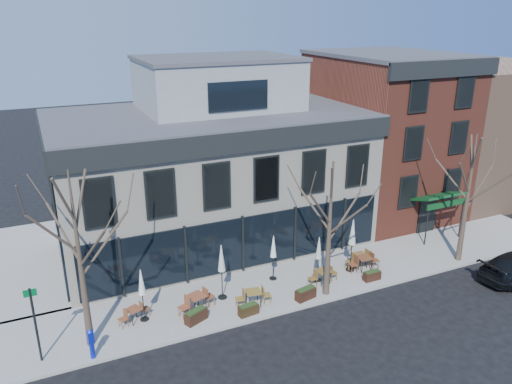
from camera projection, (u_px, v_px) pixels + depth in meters
name	position (u px, v px, depth m)	size (l,w,h in m)	color
ground	(242.00, 274.00, 27.76)	(120.00, 120.00, 0.00)	black
sidewalk_front	(313.00, 278.00, 27.16)	(33.50, 4.70, 0.15)	gray
sidewalk_side	(20.00, 265.00, 28.50)	(4.50, 12.00, 0.15)	gray
corner_building	(211.00, 168.00, 30.52)	(18.39, 10.39, 11.10)	silver
red_brick_building	(384.00, 134.00, 35.16)	(8.20, 11.78, 11.18)	brown
bg_building	(476.00, 127.00, 40.14)	(12.00, 12.00, 10.00)	#8C664C
tree_corner	(80.00, 259.00, 20.28)	(3.93, 3.98, 7.92)	#382B21
tree_mid	(330.00, 228.00, 24.30)	(3.50, 3.55, 7.04)	#382B21
tree_right	(468.00, 197.00, 27.72)	(3.72, 3.77, 7.48)	#382B21
sign_pole	(35.00, 321.00, 19.98)	(0.50, 0.10, 3.40)	black
call_box	(91.00, 343.00, 20.55)	(0.28, 0.28, 1.41)	#0D1EB3
cafe_set_0	(134.00, 314.00, 23.08)	(1.60, 0.94, 0.83)	brown
cafe_set_1	(197.00, 301.00, 23.86)	(2.02, 1.08, 1.04)	brown
cafe_set_2	(253.00, 296.00, 24.36)	(1.84, 0.82, 0.95)	brown
cafe_set_3	(323.00, 275.00, 26.35)	(1.76, 0.75, 0.92)	brown
cafe_set_4	(360.00, 259.00, 28.05)	(1.83, 0.76, 0.96)	brown
cafe_set_5	(364.00, 262.00, 27.68)	(1.88, 0.80, 0.98)	brown
umbrella_0	(142.00, 285.00, 22.72)	(0.42, 0.42, 2.63)	black
umbrella_1	(221.00, 261.00, 24.45)	(0.47, 0.47, 2.93)	black
umbrella_2	(273.00, 249.00, 26.31)	(0.41, 0.41, 2.55)	black
umbrella_3	(319.00, 250.00, 26.14)	(0.41, 0.41, 2.56)	black
umbrella_4	(352.00, 235.00, 27.09)	(0.49, 0.49, 3.07)	black
planter_0	(196.00, 316.00, 23.13)	(1.18, 0.85, 0.62)	black
planter_1	(248.00, 310.00, 23.67)	(1.02, 0.50, 0.55)	black
planter_2	(306.00, 293.00, 24.96)	(1.16, 0.66, 0.61)	black
planter_3	(372.00, 275.00, 26.74)	(0.96, 0.39, 0.54)	black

